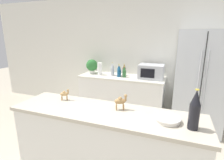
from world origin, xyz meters
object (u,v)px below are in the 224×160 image
Objects in this scene: paper_towel_roll at (100,69)px; back_bottle_3 at (124,72)px; camel_figurine at (121,101)px; potted_plant at (92,66)px; camel_figurine_second at (65,94)px; microwave at (151,72)px; fruit_bowl at (168,119)px; refrigerator at (199,82)px; back_bottle_0 at (112,69)px; back_bottle_1 at (124,70)px; back_bottle_4 at (119,72)px; back_bottle_2 at (119,70)px; wine_bottle at (195,110)px.

paper_towel_roll is 0.57m from back_bottle_3.
potted_plant is at bearing 124.06° from camel_figurine.
camel_figurine_second is (0.38, -1.81, 0.06)m from paper_towel_roll.
fruit_bowl is at bearing -77.61° from microwave.
refrigerator is 0.87m from microwave.
camel_figurine_second is (-1.58, -1.78, 0.17)m from refrigerator.
refrigerator reaches higher than camel_figurine.
back_bottle_0 is at bearing 177.55° from refrigerator.
potted_plant reaches higher than microwave.
back_bottle_1 is (0.75, 0.04, -0.06)m from potted_plant.
refrigerator reaches higher than back_bottle_1.
microwave is at bearing -6.97° from back_bottle_1.
back_bottle_4 is (-0.64, -0.08, -0.03)m from microwave.
refrigerator reaches higher than potted_plant.
microwave is at bearing 0.65° from back_bottle_0.
potted_plant is at bearing 177.09° from refrigerator.
potted_plant is at bearing 178.78° from back_bottle_2.
wine_bottle is at bearing -57.48° from back_bottle_2.
refrigerator is at bearing 77.38° from fruit_bowl.
back_bottle_0 reaches higher than back_bottle_4.
wine_bottle reaches higher than back_bottle_0.
back_bottle_4 is at bearing 119.57° from fruit_bowl.
back_bottle_4 is at bearing 108.79° from camel_figurine.
microwave reaches higher than back_bottle_3.
refrigerator is at bearing -0.97° from paper_towel_roll.
back_bottle_1 is at bearing 173.03° from microwave.
back_bottle_3 is 0.68× the size of wine_bottle.
microwave is at bearing 68.92° from camel_figurine_second.
paper_towel_roll is 0.43m from back_bottle_2.
wine_bottle is at bearing -56.94° from back_bottle_4.
back_bottle_2 reaches higher than back_bottle_3.
refrigerator is at bearing 63.74° from camel_figurine.
back_bottle_2 is 1.09× the size of back_bottle_3.
back_bottle_3 is at bearing 116.93° from fruit_bowl.
camel_figurine_second is (-0.69, 0.03, -0.02)m from camel_figurine.
camel_figurine_second is at bearing 177.79° from camel_figurine.
back_bottle_1 is 0.74× the size of wine_bottle.
back_bottle_2 reaches higher than back_bottle_4.
back_bottle_1 is 1.90× the size of camel_figurine_second.
camel_figurine_second is at bearing -72.15° from potted_plant.
back_bottle_0 reaches higher than back_bottle_1.
refrigerator is 6.53× the size of back_bottle_0.
wine_bottle reaches higher than back_bottle_2.
paper_towel_roll is at bearing -19.06° from potted_plant.
microwave is at bearing 6.94° from back_bottle_4.
refrigerator is 11.26× the size of camel_figurine.
paper_towel_roll is 1.13× the size of back_bottle_4.
back_bottle_0 is 0.25m from back_bottle_1.
fruit_bowl is at bearing -6.07° from camel_figurine_second.
wine_bottle is 2.55× the size of camel_figurine_second.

